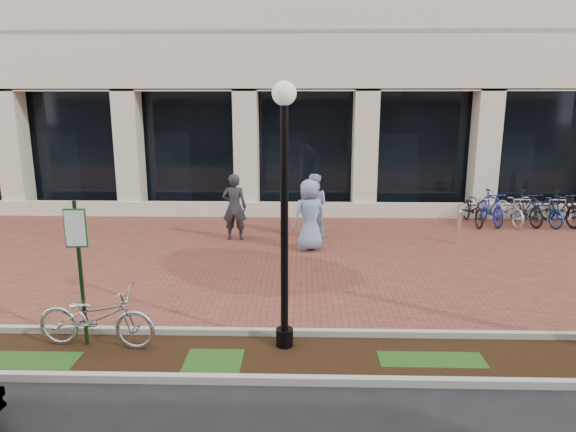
{
  "coord_description": "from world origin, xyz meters",
  "views": [
    {
      "loc": [
        -0.12,
        -12.49,
        3.9
      ],
      "look_at": [
        -0.44,
        -0.8,
        1.23
      ],
      "focal_mm": 32.0,
      "sensor_mm": 36.0,
      "label": 1
    }
  ],
  "objects_px": {
    "parking_sign": "(79,255)",
    "pedestrian_mid": "(313,206)",
    "pedestrian_right": "(310,215)",
    "bike_rack_cluster": "(526,209)",
    "pedestrian_left": "(234,207)",
    "locked_bicycle": "(96,317)",
    "lamppost": "(284,204)",
    "bollard": "(459,226)"
  },
  "relations": [
    {
      "from": "parking_sign",
      "to": "pedestrian_mid",
      "type": "height_order",
      "value": "parking_sign"
    },
    {
      "from": "pedestrian_right",
      "to": "bike_rack_cluster",
      "type": "relative_size",
      "value": 0.44
    },
    {
      "from": "pedestrian_left",
      "to": "locked_bicycle",
      "type": "bearing_deg",
      "value": 80.94
    },
    {
      "from": "parking_sign",
      "to": "lamppost",
      "type": "distance_m",
      "value": 3.32
    },
    {
      "from": "bollard",
      "to": "bike_rack_cluster",
      "type": "bearing_deg",
      "value": 39.61
    },
    {
      "from": "pedestrian_left",
      "to": "bike_rack_cluster",
      "type": "bearing_deg",
      "value": -164.07
    },
    {
      "from": "pedestrian_mid",
      "to": "bike_rack_cluster",
      "type": "bearing_deg",
      "value": -161.2
    },
    {
      "from": "lamppost",
      "to": "pedestrian_right",
      "type": "bearing_deg",
      "value": 85.06
    },
    {
      "from": "locked_bicycle",
      "to": "pedestrian_left",
      "type": "xyz_separation_m",
      "value": [
        1.38,
        6.5,
        0.44
      ]
    },
    {
      "from": "parking_sign",
      "to": "lamppost",
      "type": "bearing_deg",
      "value": -4.5
    },
    {
      "from": "lamppost",
      "to": "bike_rack_cluster",
      "type": "relative_size",
      "value": 0.98
    },
    {
      "from": "parking_sign",
      "to": "pedestrian_mid",
      "type": "relative_size",
      "value": 1.3
    },
    {
      "from": "lamppost",
      "to": "locked_bicycle",
      "type": "height_order",
      "value": "lamppost"
    },
    {
      "from": "locked_bicycle",
      "to": "pedestrian_mid",
      "type": "distance_m",
      "value": 7.79
    },
    {
      "from": "parking_sign",
      "to": "lamppost",
      "type": "xyz_separation_m",
      "value": [
        3.21,
        0.05,
        0.83
      ]
    },
    {
      "from": "bike_rack_cluster",
      "to": "pedestrian_left",
      "type": "bearing_deg",
      "value": -173.97
    },
    {
      "from": "pedestrian_left",
      "to": "pedestrian_right",
      "type": "distance_m",
      "value": 2.3
    },
    {
      "from": "lamppost",
      "to": "pedestrian_mid",
      "type": "relative_size",
      "value": 2.26
    },
    {
      "from": "pedestrian_left",
      "to": "pedestrian_mid",
      "type": "relative_size",
      "value": 1.03
    },
    {
      "from": "locked_bicycle",
      "to": "bollard",
      "type": "bearing_deg",
      "value": -45.65
    },
    {
      "from": "lamppost",
      "to": "pedestrian_mid",
      "type": "distance_m",
      "value": 6.99
    },
    {
      "from": "bollard",
      "to": "bike_rack_cluster",
      "type": "height_order",
      "value": "bike_rack_cluster"
    },
    {
      "from": "pedestrian_left",
      "to": "bike_rack_cluster",
      "type": "xyz_separation_m",
      "value": [
        9.0,
        2.07,
        -0.43
      ]
    },
    {
      "from": "pedestrian_right",
      "to": "locked_bicycle",
      "type": "bearing_deg",
      "value": 29.62
    },
    {
      "from": "lamppost",
      "to": "pedestrian_right",
      "type": "xyz_separation_m",
      "value": [
        0.47,
        5.46,
        -1.41
      ]
    },
    {
      "from": "lamppost",
      "to": "pedestrian_right",
      "type": "height_order",
      "value": "lamppost"
    },
    {
      "from": "locked_bicycle",
      "to": "bike_rack_cluster",
      "type": "relative_size",
      "value": 0.45
    },
    {
      "from": "pedestrian_left",
      "to": "bollard",
      "type": "bearing_deg",
      "value": -179.19
    },
    {
      "from": "pedestrian_left",
      "to": "bike_rack_cluster",
      "type": "distance_m",
      "value": 9.25
    },
    {
      "from": "parking_sign",
      "to": "bike_rack_cluster",
      "type": "distance_m",
      "value": 13.64
    },
    {
      "from": "pedestrian_left",
      "to": "bike_rack_cluster",
      "type": "height_order",
      "value": "pedestrian_left"
    },
    {
      "from": "pedestrian_left",
      "to": "pedestrian_right",
      "type": "bearing_deg",
      "value": 158.73
    },
    {
      "from": "parking_sign",
      "to": "bike_rack_cluster",
      "type": "xyz_separation_m",
      "value": [
        10.59,
        8.53,
        -1.01
      ]
    },
    {
      "from": "pedestrian_right",
      "to": "pedestrian_mid",
      "type": "bearing_deg",
      "value": -123.21
    },
    {
      "from": "lamppost",
      "to": "bike_rack_cluster",
      "type": "height_order",
      "value": "lamppost"
    },
    {
      "from": "locked_bicycle",
      "to": "pedestrian_right",
      "type": "bearing_deg",
      "value": -27.21
    },
    {
      "from": "parking_sign",
      "to": "pedestrian_right",
      "type": "bearing_deg",
      "value": 50.82
    },
    {
      "from": "pedestrian_right",
      "to": "bike_rack_cluster",
      "type": "height_order",
      "value": "pedestrian_right"
    },
    {
      "from": "parking_sign",
      "to": "locked_bicycle",
      "type": "bearing_deg",
      "value": -14.72
    },
    {
      "from": "locked_bicycle",
      "to": "pedestrian_right",
      "type": "distance_m",
      "value": 6.57
    },
    {
      "from": "pedestrian_left",
      "to": "bollard",
      "type": "relative_size",
      "value": 1.97
    },
    {
      "from": "locked_bicycle",
      "to": "bike_rack_cluster",
      "type": "distance_m",
      "value": 13.46
    }
  ]
}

